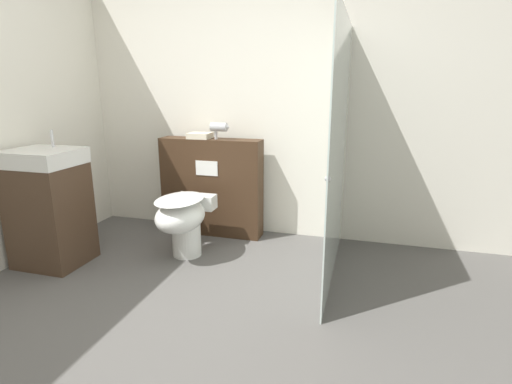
% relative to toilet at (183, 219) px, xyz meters
% --- Properties ---
extents(ground_plane, '(12.00, 12.00, 0.00)m').
position_rel_toilet_xyz_m(ground_plane, '(0.31, -1.10, -0.35)').
color(ground_plane, '#565451').
extents(wall_back, '(8.00, 0.06, 2.50)m').
position_rel_toilet_xyz_m(wall_back, '(0.31, 0.83, 0.90)').
color(wall_back, silver).
rests_on(wall_back, ground_plane).
extents(partition_panel, '(1.00, 0.22, 0.95)m').
position_rel_toilet_xyz_m(partition_panel, '(0.01, 0.62, 0.13)').
color(partition_panel, '#3D2819').
rests_on(partition_panel, ground_plane).
extents(shower_glass, '(0.04, 1.51, 1.93)m').
position_rel_toilet_xyz_m(shower_glass, '(1.26, 0.05, 0.62)').
color(shower_glass, silver).
rests_on(shower_glass, ground_plane).
extents(toilet, '(0.38, 0.66, 0.55)m').
position_rel_toilet_xyz_m(toilet, '(0.00, 0.00, 0.00)').
color(toilet, white).
rests_on(toilet, ground_plane).
extents(sink_vanity, '(0.53, 0.47, 1.10)m').
position_rel_toilet_xyz_m(sink_vanity, '(-1.00, -0.40, 0.13)').
color(sink_vanity, '#473323').
rests_on(sink_vanity, ground_plane).
extents(hair_drier, '(0.18, 0.08, 0.16)m').
position_rel_toilet_xyz_m(hair_drier, '(0.12, 0.60, 0.72)').
color(hair_drier, '#B7B7BC').
rests_on(hair_drier, partition_panel).
extents(folded_towel, '(0.21, 0.19, 0.05)m').
position_rel_toilet_xyz_m(folded_towel, '(-0.09, 0.61, 0.63)').
color(folded_towel, beige).
rests_on(folded_towel, partition_panel).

